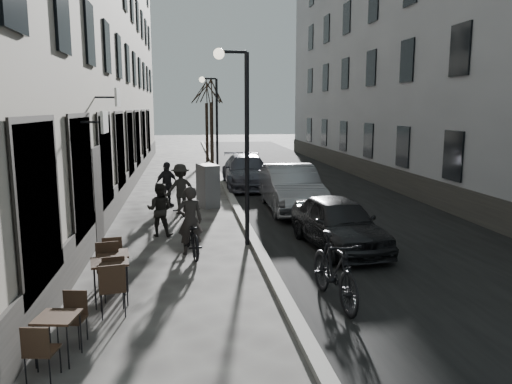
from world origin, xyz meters
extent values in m
plane|color=#3C3936|center=(0.00, 0.00, 0.00)|extent=(120.00, 120.00, 0.00)
cube|color=black|center=(3.85, 16.00, 0.00)|extent=(7.30, 60.00, 0.00)
cube|color=gray|center=(0.20, 16.00, 0.06)|extent=(0.25, 60.00, 0.12)
cube|color=#ADA491|center=(-6.00, 16.50, 8.00)|extent=(4.00, 35.00, 16.00)
cube|color=gray|center=(9.50, 16.50, 8.00)|extent=(4.00, 35.00, 16.00)
cylinder|color=black|center=(0.00, 6.00, 2.50)|extent=(0.12, 0.12, 5.00)
cylinder|color=black|center=(-0.35, 6.00, 5.00)|extent=(0.70, 0.08, 0.08)
sphere|color=#FFF2CC|center=(-0.70, 6.00, 4.95)|extent=(0.28, 0.28, 0.28)
cylinder|color=black|center=(0.00, 18.00, 2.50)|extent=(0.12, 0.12, 5.00)
cylinder|color=black|center=(-0.35, 18.00, 5.00)|extent=(0.70, 0.08, 0.08)
sphere|color=#FFF2CC|center=(-0.70, 18.00, 4.95)|extent=(0.28, 0.28, 0.28)
cylinder|color=black|center=(-0.10, 21.00, 1.95)|extent=(0.20, 0.20, 3.90)
cylinder|color=black|center=(-0.10, 27.00, 1.95)|extent=(0.20, 0.20, 3.90)
cube|color=black|center=(-3.47, 0.22, 0.67)|extent=(0.65, 0.65, 0.04)
cylinder|color=black|center=(-3.74, 0.03, 0.33)|extent=(0.02, 0.02, 0.65)
cylinder|color=black|center=(-3.28, -0.05, 0.33)|extent=(0.02, 0.02, 0.65)
cylinder|color=black|center=(-3.66, 0.50, 0.33)|extent=(0.02, 0.02, 0.65)
cylinder|color=black|center=(-3.20, 0.41, 0.33)|extent=(0.02, 0.02, 0.65)
cube|color=black|center=(-3.04, 2.37, 0.79)|extent=(0.78, 0.78, 0.04)
cylinder|color=black|center=(-3.26, 2.04, 0.39)|extent=(0.03, 0.03, 0.77)
cylinder|color=black|center=(-2.71, 2.15, 0.39)|extent=(0.03, 0.03, 0.77)
cylinder|color=black|center=(-3.37, 2.59, 0.39)|extent=(0.03, 0.03, 0.77)
cylinder|color=black|center=(-2.82, 2.70, 0.39)|extent=(0.03, 0.03, 0.77)
cube|color=black|center=(-3.08, 3.08, 0.73)|extent=(0.70, 0.70, 0.04)
cylinder|color=black|center=(-3.29, 2.78, 0.36)|extent=(0.02, 0.02, 0.71)
cylinder|color=black|center=(-2.78, 2.86, 0.36)|extent=(0.02, 0.02, 0.71)
cylinder|color=black|center=(-3.37, 3.29, 0.36)|extent=(0.02, 0.02, 0.71)
cylinder|color=black|center=(-2.86, 3.37, 0.36)|extent=(0.02, 0.02, 0.71)
cube|color=slate|center=(-0.79, 11.40, 0.78)|extent=(0.85, 1.16, 1.56)
imported|color=black|center=(-1.51, 5.32, 0.53)|extent=(0.99, 2.08, 1.05)
imported|color=#272322|center=(-1.51, 5.32, 0.86)|extent=(0.68, 0.50, 1.72)
imported|color=black|center=(-2.35, 7.27, 0.76)|extent=(0.85, 0.72, 1.53)
imported|color=black|center=(-1.77, 10.25, 0.86)|extent=(1.26, 0.96, 1.73)
imported|color=black|center=(-2.29, 11.56, 0.83)|extent=(1.02, 0.91, 1.67)
imported|color=black|center=(2.30, 5.32, 0.68)|extent=(1.99, 4.12, 1.36)
imported|color=gray|center=(2.10, 10.25, 0.80)|extent=(1.76, 4.89, 1.60)
imported|color=#3F404A|center=(1.18, 15.68, 0.73)|extent=(2.07, 5.02, 1.45)
imported|color=black|center=(1.10, 1.74, 0.65)|extent=(0.81, 2.22, 1.30)
camera|label=1|loc=(-1.60, -6.84, 3.63)|focal=35.00mm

